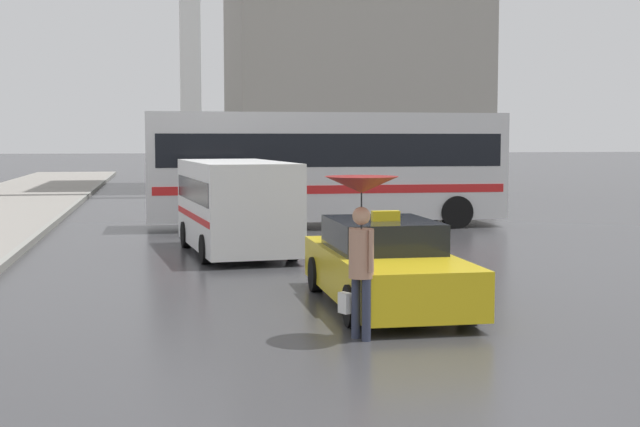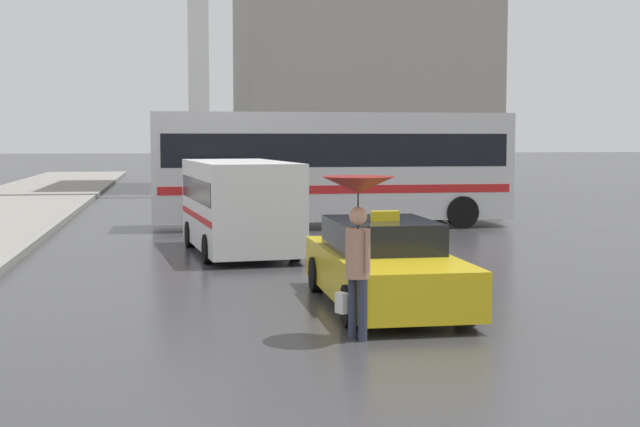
# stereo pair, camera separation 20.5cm
# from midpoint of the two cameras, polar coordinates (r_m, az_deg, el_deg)

# --- Properties ---
(ground_plane) EXTENTS (300.00, 300.00, 0.00)m
(ground_plane) POSITION_cam_midpoint_polar(r_m,az_deg,el_deg) (8.63, 4.97, -13.11)
(ground_plane) COLOR #38383A
(taxi) EXTENTS (1.91, 4.77, 1.51)m
(taxi) POSITION_cam_midpoint_polar(r_m,az_deg,el_deg) (14.23, 3.74, -3.35)
(taxi) COLOR gold
(taxi) RESTS_ON ground_plane
(ambulance_van) EXTENTS (2.52, 5.19, 2.13)m
(ambulance_van) POSITION_cam_midpoint_polar(r_m,az_deg,el_deg) (20.55, -5.70, 0.72)
(ambulance_van) COLOR silver
(ambulance_van) RESTS_ON ground_plane
(city_bus) EXTENTS (10.58, 2.70, 3.40)m
(city_bus) POSITION_cam_midpoint_polar(r_m,az_deg,el_deg) (26.70, 0.16, 3.19)
(city_bus) COLOR silver
(city_bus) RESTS_ON ground_plane
(pedestrian_with_umbrella) EXTENTS (0.97, 0.97, 2.16)m
(pedestrian_with_umbrella) POSITION_cam_midpoint_polar(r_m,az_deg,el_deg) (11.65, 2.15, 0.02)
(pedestrian_with_umbrella) COLOR #2D3347
(pedestrian_with_umbrella) RESTS_ON ground_plane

